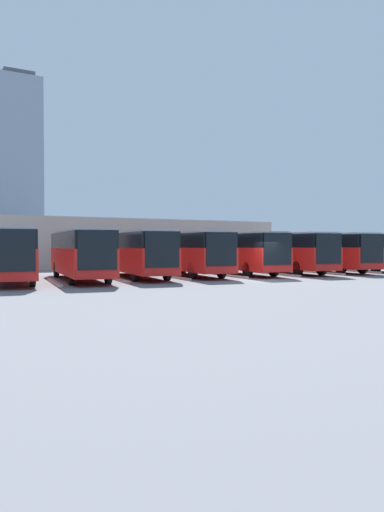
{
  "coord_description": "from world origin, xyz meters",
  "views": [
    {
      "loc": [
        20.46,
        25.82,
        2.35
      ],
      "look_at": [
        2.08,
        -5.94,
        1.48
      ],
      "focal_mm": 35.0,
      "sensor_mm": 36.0,
      "label": 1
    }
  ],
  "objects_px": {
    "bus_1": "(323,251)",
    "bus_4": "(188,251)",
    "bus_5": "(136,252)",
    "bus_6": "(80,253)",
    "bus_0": "(356,250)",
    "bus_7": "(10,253)",
    "bus_2": "(283,251)",
    "bus_3": "(237,251)"
  },
  "relations": [
    {
      "from": "bus_1",
      "to": "bus_4",
      "type": "height_order",
      "value": "same"
    },
    {
      "from": "bus_0",
      "to": "bus_1",
      "type": "xyz_separation_m",
      "value": [
        4.24,
        0.2,
        0.0
      ]
    },
    {
      "from": "bus_1",
      "to": "bus_6",
      "type": "relative_size",
      "value": 1.0
    },
    {
      "from": "bus_4",
      "to": "bus_5",
      "type": "xyz_separation_m",
      "value": [
        4.24,
        0.07,
        0.0
      ]
    },
    {
      "from": "bus_0",
      "to": "bus_6",
      "type": "distance_m",
      "value": 25.43
    },
    {
      "from": "bus_0",
      "to": "bus_5",
      "type": "height_order",
      "value": "same"
    },
    {
      "from": "bus_2",
      "to": "bus_7",
      "type": "height_order",
      "value": "same"
    },
    {
      "from": "bus_4",
      "to": "bus_7",
      "type": "xyz_separation_m",
      "value": [
        12.71,
        0.31,
        0.0
      ]
    },
    {
      "from": "bus_6",
      "to": "bus_7",
      "type": "bearing_deg",
      "value": 2.31
    },
    {
      "from": "bus_3",
      "to": "bus_5",
      "type": "relative_size",
      "value": 1.0
    },
    {
      "from": "bus_5",
      "to": "bus_7",
      "type": "height_order",
      "value": "same"
    },
    {
      "from": "bus_6",
      "to": "bus_0",
      "type": "bearing_deg",
      "value": -171.9
    },
    {
      "from": "bus_0",
      "to": "bus_2",
      "type": "height_order",
      "value": "same"
    },
    {
      "from": "bus_1",
      "to": "bus_2",
      "type": "height_order",
      "value": "same"
    },
    {
      "from": "bus_2",
      "to": "bus_4",
      "type": "height_order",
      "value": "same"
    },
    {
      "from": "bus_0",
      "to": "bus_4",
      "type": "bearing_deg",
      "value": 5.41
    },
    {
      "from": "bus_2",
      "to": "bus_7",
      "type": "distance_m",
      "value": 21.2
    },
    {
      "from": "bus_1",
      "to": "bus_5",
      "type": "relative_size",
      "value": 1.0
    },
    {
      "from": "bus_5",
      "to": "bus_6",
      "type": "bearing_deg",
      "value": 17.61
    },
    {
      "from": "bus_5",
      "to": "bus_7",
      "type": "xyz_separation_m",
      "value": [
        8.48,
        0.24,
        0.0
      ]
    },
    {
      "from": "bus_0",
      "to": "bus_4",
      "type": "height_order",
      "value": "same"
    },
    {
      "from": "bus_0",
      "to": "bus_5",
      "type": "bearing_deg",
      "value": 6.18
    },
    {
      "from": "bus_0",
      "to": "bus_5",
      "type": "distance_m",
      "value": 21.21
    },
    {
      "from": "bus_1",
      "to": "bus_2",
      "type": "relative_size",
      "value": 1.0
    },
    {
      "from": "bus_4",
      "to": "bus_6",
      "type": "distance_m",
      "value": 8.51
    },
    {
      "from": "bus_3",
      "to": "bus_4",
      "type": "relative_size",
      "value": 1.0
    },
    {
      "from": "bus_0",
      "to": "bus_7",
      "type": "distance_m",
      "value": 29.67
    },
    {
      "from": "bus_1",
      "to": "bus_7",
      "type": "bearing_deg",
      "value": 6.63
    },
    {
      "from": "bus_0",
      "to": "bus_6",
      "type": "bearing_deg",
      "value": 8.1
    },
    {
      "from": "bus_4",
      "to": "bus_5",
      "type": "height_order",
      "value": "same"
    },
    {
      "from": "bus_4",
      "to": "bus_3",
      "type": "bearing_deg",
      "value": -177.17
    },
    {
      "from": "bus_5",
      "to": "bus_7",
      "type": "distance_m",
      "value": 8.48
    },
    {
      "from": "bus_1",
      "to": "bus_3",
      "type": "bearing_deg",
      "value": 3.85
    },
    {
      "from": "bus_2",
      "to": "bus_5",
      "type": "bearing_deg",
      "value": 4.72
    },
    {
      "from": "bus_5",
      "to": "bus_4",
      "type": "bearing_deg",
      "value": -170.73
    },
    {
      "from": "bus_2",
      "to": "bus_5",
      "type": "distance_m",
      "value": 12.74
    },
    {
      "from": "bus_4",
      "to": "bus_6",
      "type": "relative_size",
      "value": 1.0
    },
    {
      "from": "bus_0",
      "to": "bus_3",
      "type": "height_order",
      "value": "same"
    },
    {
      "from": "bus_5",
      "to": "bus_3",
      "type": "bearing_deg",
      "value": -173.96
    },
    {
      "from": "bus_3",
      "to": "bus_6",
      "type": "bearing_deg",
      "value": 9.92
    },
    {
      "from": "bus_1",
      "to": "bus_2",
      "type": "distance_m",
      "value": 4.24
    },
    {
      "from": "bus_5",
      "to": "bus_0",
      "type": "bearing_deg",
      "value": -173.82
    }
  ]
}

